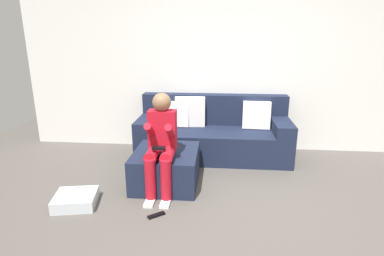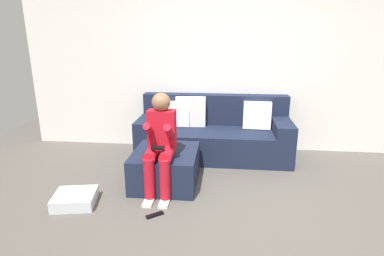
{
  "view_description": "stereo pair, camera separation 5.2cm",
  "coord_description": "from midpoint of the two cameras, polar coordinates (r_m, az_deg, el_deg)",
  "views": [
    {
      "loc": [
        -0.11,
        -2.6,
        1.73
      ],
      "look_at": [
        -0.46,
        1.28,
        0.57
      ],
      "focal_mm": 29.32,
      "sensor_mm": 36.0,
      "label": 1
    },
    {
      "loc": [
        -0.06,
        -2.59,
        1.73
      ],
      "look_at": [
        -0.46,
        1.28,
        0.57
      ],
      "focal_mm": 29.32,
      "sensor_mm": 36.0,
      "label": 2
    }
  ],
  "objects": [
    {
      "name": "ground_plane",
      "position": [
        3.12,
        6.17,
        -17.19
      ],
      "size": [
        8.13,
        8.13,
        0.0
      ],
      "primitive_type": "plane",
      "color": "#544F49"
    },
    {
      "name": "couch_sectional",
      "position": [
        4.62,
        3.56,
        -1.05
      ],
      "size": [
        2.17,
        0.85,
        0.87
      ],
      "color": "#192138",
      "rests_on": "ground_plane"
    },
    {
      "name": "storage_bin",
      "position": [
        3.61,
        -20.8,
        -12.09
      ],
      "size": [
        0.49,
        0.46,
        0.13
      ],
      "primitive_type": "cube",
      "rotation": [
        0.0,
        0.0,
        0.19
      ],
      "color": "silver",
      "rests_on": "ground_plane"
    },
    {
      "name": "remote_near_ottoman",
      "position": [
        3.25,
        -6.99,
        -15.48
      ],
      "size": [
        0.17,
        0.15,
        0.02
      ],
      "primitive_type": "cube",
      "rotation": [
        0.0,
        0.0,
        0.66
      ],
      "color": "black",
      "rests_on": "ground_plane"
    },
    {
      "name": "person_seated",
      "position": [
        3.46,
        -6.11,
        -2.52
      ],
      "size": [
        0.31,
        0.6,
        1.13
      ],
      "color": "red",
      "rests_on": "ground_plane"
    },
    {
      "name": "wall_back",
      "position": [
        4.82,
        6.34,
        12.56
      ],
      "size": [
        6.26,
        0.1,
        2.8
      ],
      "primitive_type": "cube",
      "color": "silver",
      "rests_on": "ground_plane"
    },
    {
      "name": "ottoman",
      "position": [
        3.8,
        -5.12,
        -7.14
      ],
      "size": [
        0.75,
        0.82,
        0.41
      ],
      "primitive_type": "cube",
      "color": "#192138",
      "rests_on": "ground_plane"
    }
  ]
}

